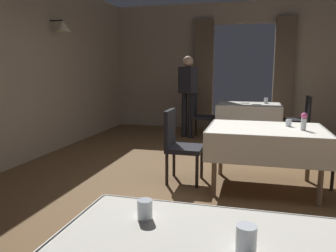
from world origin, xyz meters
TOP-DOWN VIEW (x-y plane):
  - ground at (0.00, 0.00)m, footprint 10.08×10.08m
  - wall_back at (0.00, 4.18)m, footprint 6.40×0.27m
  - dining_table_mid at (0.42, 0.13)m, footprint 1.36×1.04m
  - dining_table_far at (0.19, 2.97)m, footprint 1.26×0.97m
  - chair_mid_left at (-0.64, 0.12)m, footprint 0.44×0.44m
  - chair_far_left at (-0.83, 2.98)m, footprint 0.45×0.44m
  - chair_far_right at (1.20, 2.98)m, footprint 0.44×0.44m
  - glass_near_a at (0.25, -2.70)m, footprint 0.08×0.08m
  - glass_near_c at (-0.21, -2.53)m, footprint 0.07×0.07m
  - flower_vase_mid at (0.82, 0.05)m, footprint 0.07×0.07m
  - glass_mid_b at (0.69, 0.28)m, footprint 0.07×0.07m
  - glass_far_a at (0.52, 3.14)m, footprint 0.08×0.08m
  - plate_far_b at (-0.19, 2.63)m, footprint 0.19×0.19m
  - plate_far_c at (0.11, 3.08)m, footprint 0.21×0.21m
  - plate_far_d at (0.34, 2.75)m, footprint 0.19×0.19m
  - person_waiter_by_doorway at (-1.08, 2.91)m, footprint 0.42×0.37m

SIDE VIEW (x-z plane):
  - ground at x=0.00m, z-range 0.00..0.00m
  - chair_mid_left at x=-0.64m, z-range 0.05..0.98m
  - chair_far_left at x=-0.83m, z-range 0.05..0.98m
  - chair_far_right at x=1.20m, z-range 0.05..0.98m
  - dining_table_far at x=0.19m, z-range 0.27..1.02m
  - dining_table_mid at x=0.42m, z-range 0.27..1.02m
  - plate_far_b at x=-0.19m, z-range 0.75..0.76m
  - plate_far_c at x=0.11m, z-range 0.75..0.76m
  - plate_far_d at x=0.34m, z-range 0.75..0.76m
  - glass_mid_b at x=0.69m, z-range 0.75..0.83m
  - glass_near_c at x=-0.21m, z-range 0.75..0.84m
  - glass_near_a at x=0.25m, z-range 0.75..0.86m
  - glass_far_a at x=0.52m, z-range 0.75..0.87m
  - flower_vase_mid at x=0.82m, z-range 0.76..0.96m
  - person_waiter_by_doorway at x=-1.08m, z-range 0.16..1.88m
  - wall_back at x=0.00m, z-range 0.02..3.02m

